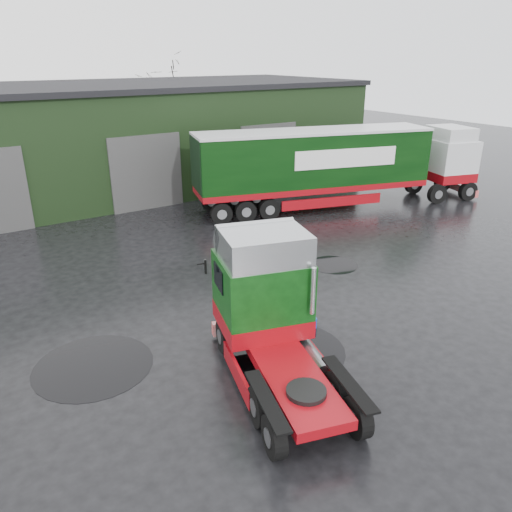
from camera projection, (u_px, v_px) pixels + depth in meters
The scene contains 9 objects.
ground at pixel (260, 324), 15.81m from camera, with size 100.00×100.00×0.00m, color black.
warehouse at pixel (108, 137), 31.10m from camera, with size 32.40×12.40×6.30m.
hero_tractor at pixel (284, 323), 12.11m from camera, with size 2.57×6.07×3.77m, color #0C3B0E, non-canonical shape.
lorry_right at pixel (313, 170), 26.77m from camera, with size 2.84×16.40×4.31m, color silver, non-canonical shape.
wash_bucket at pixel (311, 323), 15.55m from camera, with size 0.35×0.35×0.33m, color #0831B2.
tree_back_b at pixel (162, 107), 42.70m from camera, with size 4.40×4.40×7.50m, color black, non-canonical shape.
puddle_0 at pixel (288, 350), 14.39m from camera, with size 3.29×3.29×0.01m, color black.
puddle_1 at pixel (334, 265), 20.25m from camera, with size 1.94×1.94×0.01m, color black.
puddle_2 at pixel (93, 366), 13.68m from camera, with size 3.24×3.24×0.01m, color black.
Camera 1 is at (-7.72, -11.48, 7.95)m, focal length 35.00 mm.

